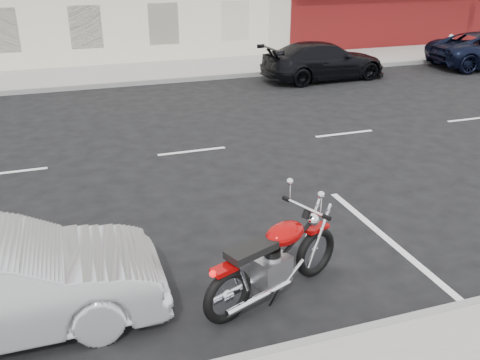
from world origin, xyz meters
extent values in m
plane|color=black|center=(0.00, 0.00, 0.00)|extent=(120.00, 120.00, 0.00)
cube|color=gray|center=(-5.00, 8.70, 0.07)|extent=(80.00, 3.40, 0.15)
cube|color=gray|center=(-5.00, 7.00, 0.08)|extent=(80.00, 0.12, 0.16)
cylinder|color=beige|center=(12.00, 8.50, 0.45)|extent=(0.20, 0.20, 0.60)
sphere|color=beige|center=(12.00, 8.50, 0.77)|extent=(0.20, 0.20, 0.20)
torus|color=black|center=(-0.81, -5.26, 0.36)|extent=(0.74, 0.39, 0.74)
torus|color=black|center=(-2.31, -5.85, 0.36)|extent=(0.74, 0.39, 0.74)
cube|color=#990505|center=(-0.81, -5.26, 0.74)|extent=(0.40, 0.27, 0.06)
cube|color=#990505|center=(-2.35, -5.87, 0.77)|extent=(0.38, 0.29, 0.07)
cube|color=gray|center=(-1.60, -5.58, 0.42)|extent=(0.56, 0.48, 0.38)
ellipsoid|color=#990505|center=(-1.40, -5.49, 0.89)|extent=(0.72, 0.58, 0.30)
cube|color=black|center=(-1.95, -5.71, 0.87)|extent=(0.75, 0.52, 0.10)
cylinder|color=silver|center=(-1.05, -5.36, 1.14)|extent=(0.32, 0.74, 0.04)
sphere|color=silver|center=(-0.90, -5.30, 0.91)|extent=(0.19, 0.19, 0.19)
cylinder|color=silver|center=(-1.89, -5.86, 0.24)|extent=(1.01, 0.47, 0.09)
cylinder|color=silver|center=(-2.00, -5.57, 0.24)|extent=(1.01, 0.47, 0.09)
cylinder|color=silver|center=(-0.86, -5.28, 0.69)|extent=(0.42, 0.20, 0.88)
cylinder|color=black|center=(-1.38, -5.49, 0.61)|extent=(0.85, 0.38, 0.55)
imported|color=black|center=(4.32, 5.78, 0.66)|extent=(4.69, 2.15, 1.33)
camera|label=1|loc=(-4.72, -11.42, 4.33)|focal=40.00mm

